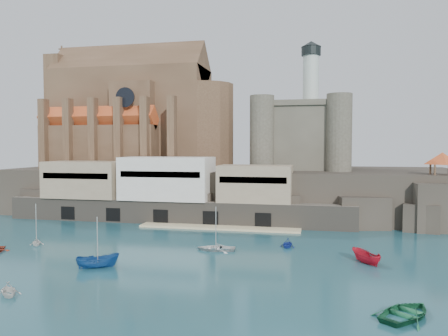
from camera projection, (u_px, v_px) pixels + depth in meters
ground at (178, 250)px, 63.68m from camera, size 300.00×300.00×0.00m
promontory at (230, 190)px, 101.91m from camera, size 100.00×36.00×10.00m
quay at (166, 192)px, 88.04m from camera, size 70.00×12.00×13.05m
church at (138, 118)px, 108.50m from camera, size 47.00×25.93×30.51m
castle_keep at (302, 133)px, 99.48m from camera, size 21.20×21.20×29.30m
rock_outcrop at (441, 207)px, 79.88m from camera, size 14.50×10.50×8.70m
pavilion at (442, 160)px, 79.59m from camera, size 6.40×6.40×5.40m
boat_1 at (8, 296)px, 44.52m from camera, size 3.23×3.31×3.33m
boat_2 at (98, 267)px, 54.79m from camera, size 2.72×2.69×5.28m
boat_3 at (406, 317)px, 39.02m from camera, size 4.51×3.94×6.54m
boat_4 at (37, 245)px, 67.25m from camera, size 2.96×2.58×2.93m
boat_5 at (366, 263)px, 57.01m from camera, size 2.68×2.69×5.09m
boat_6 at (216, 250)px, 63.99m from camera, size 1.56×4.18×5.72m
boat_7 at (287, 247)px, 65.93m from camera, size 2.99×2.12×3.18m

